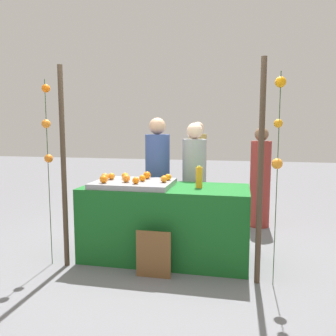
{
  "coord_description": "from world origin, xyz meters",
  "views": [
    {
      "loc": [
        0.84,
        -3.85,
        1.56
      ],
      "look_at": [
        0.0,
        0.15,
        1.07
      ],
      "focal_mm": 36.52,
      "sensor_mm": 36.0,
      "label": 1
    }
  ],
  "objects_px": {
    "orange_1": "(105,177)",
    "vendor_right": "(194,186)",
    "juice_bottle": "(199,177)",
    "chalkboard_sign": "(154,255)",
    "orange_0": "(168,177)",
    "vendor_left": "(158,183)",
    "stall_counter": "(165,222)"
  },
  "relations": [
    {
      "from": "orange_1",
      "to": "vendor_right",
      "type": "bearing_deg",
      "value": 40.31
    },
    {
      "from": "juice_bottle",
      "to": "chalkboard_sign",
      "type": "xyz_separation_m",
      "value": [
        -0.4,
        -0.55,
        -0.74
      ]
    },
    {
      "from": "orange_0",
      "to": "orange_1",
      "type": "bearing_deg",
      "value": -166.77
    },
    {
      "from": "orange_0",
      "to": "juice_bottle",
      "type": "bearing_deg",
      "value": -12.03
    },
    {
      "from": "chalkboard_sign",
      "to": "vendor_left",
      "type": "distance_m",
      "value": 1.4
    },
    {
      "from": "stall_counter",
      "to": "orange_0",
      "type": "relative_size",
      "value": 25.04
    },
    {
      "from": "stall_counter",
      "to": "chalkboard_sign",
      "type": "bearing_deg",
      "value": -90.55
    },
    {
      "from": "chalkboard_sign",
      "to": "vendor_right",
      "type": "height_order",
      "value": "vendor_right"
    },
    {
      "from": "orange_0",
      "to": "orange_1",
      "type": "xyz_separation_m",
      "value": [
        -0.73,
        -0.17,
        0.01
      ]
    },
    {
      "from": "chalkboard_sign",
      "to": "vendor_left",
      "type": "height_order",
      "value": "vendor_left"
    },
    {
      "from": "chalkboard_sign",
      "to": "vendor_left",
      "type": "relative_size",
      "value": 0.3
    },
    {
      "from": "vendor_left",
      "to": "vendor_right",
      "type": "xyz_separation_m",
      "value": [
        0.51,
        0.01,
        -0.03
      ]
    },
    {
      "from": "orange_1",
      "to": "vendor_right",
      "type": "height_order",
      "value": "vendor_right"
    },
    {
      "from": "stall_counter",
      "to": "orange_1",
      "type": "bearing_deg",
      "value": -172.93
    },
    {
      "from": "juice_bottle",
      "to": "vendor_right",
      "type": "bearing_deg",
      "value": 101.77
    },
    {
      "from": "orange_0",
      "to": "juice_bottle",
      "type": "xyz_separation_m",
      "value": [
        0.38,
        -0.08,
        0.02
      ]
    },
    {
      "from": "orange_1",
      "to": "vendor_left",
      "type": "xyz_separation_m",
      "value": [
        0.45,
        0.8,
        -0.19
      ]
    },
    {
      "from": "stall_counter",
      "to": "vendor_right",
      "type": "distance_m",
      "value": 0.83
    },
    {
      "from": "vendor_right",
      "to": "juice_bottle",
      "type": "bearing_deg",
      "value": -78.23
    },
    {
      "from": "orange_0",
      "to": "vendor_left",
      "type": "bearing_deg",
      "value": 114.11
    },
    {
      "from": "vendor_right",
      "to": "vendor_left",
      "type": "bearing_deg",
      "value": -179.0
    },
    {
      "from": "orange_0",
      "to": "vendor_right",
      "type": "xyz_separation_m",
      "value": [
        0.23,
        0.64,
        -0.21
      ]
    },
    {
      "from": "vendor_right",
      "to": "chalkboard_sign",
      "type": "bearing_deg",
      "value": -101.07
    },
    {
      "from": "juice_bottle",
      "to": "vendor_left",
      "type": "bearing_deg",
      "value": 132.9
    },
    {
      "from": "stall_counter",
      "to": "orange_0",
      "type": "bearing_deg",
      "value": 79.58
    },
    {
      "from": "orange_0",
      "to": "vendor_right",
      "type": "bearing_deg",
      "value": 70.33
    },
    {
      "from": "orange_1",
      "to": "chalkboard_sign",
      "type": "relative_size",
      "value": 0.18
    },
    {
      "from": "orange_0",
      "to": "vendor_left",
      "type": "relative_size",
      "value": 0.05
    },
    {
      "from": "chalkboard_sign",
      "to": "vendor_right",
      "type": "xyz_separation_m",
      "value": [
        0.25,
        1.28,
        0.51
      ]
    },
    {
      "from": "orange_1",
      "to": "stall_counter",
      "type": "bearing_deg",
      "value": 7.07
    },
    {
      "from": "vendor_right",
      "to": "orange_1",
      "type": "bearing_deg",
      "value": -139.69
    },
    {
      "from": "chalkboard_sign",
      "to": "orange_0",
      "type": "bearing_deg",
      "value": 88.15
    }
  ]
}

